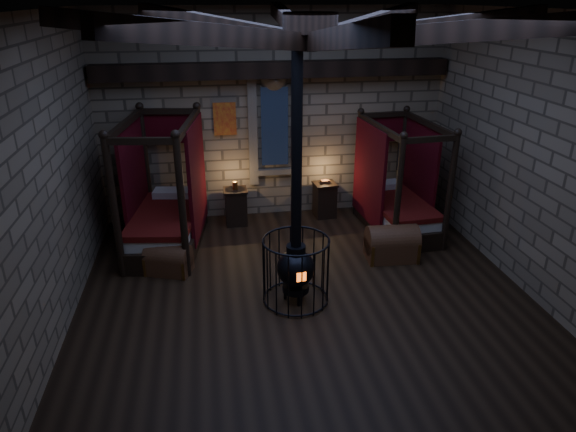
{
  "coord_description": "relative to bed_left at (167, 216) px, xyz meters",
  "views": [
    {
      "loc": [
        -1.38,
        -6.75,
        4.37
      ],
      "look_at": [
        -0.19,
        0.6,
        1.15
      ],
      "focal_mm": 32.0,
      "sensor_mm": 36.0,
      "label": 1
    }
  ],
  "objects": [
    {
      "name": "room",
      "position": [
        2.21,
        -2.17,
        3.15
      ],
      "size": [
        7.02,
        7.02,
        4.29
      ],
      "color": "black",
      "rests_on": "ground"
    },
    {
      "name": "bed_left",
      "position": [
        0.0,
        0.0,
        0.0
      ],
      "size": [
        1.52,
        2.43,
        2.39
      ],
      "rotation": [
        0.0,
        0.0,
        -0.14
      ],
      "color": "black",
      "rests_on": "ground"
    },
    {
      "name": "bed_right",
      "position": [
        4.48,
        0.0,
        -0.05
      ],
      "size": [
        1.25,
        2.17,
        2.19
      ],
      "rotation": [
        0.0,
        0.0,
        0.07
      ],
      "color": "black",
      "rests_on": "ground"
    },
    {
      "name": "trunk_left",
      "position": [
        0.06,
        -1.09,
        -0.35
      ],
      "size": [
        0.85,
        0.69,
        0.54
      ],
      "rotation": [
        0.0,
        0.0,
        -0.35
      ],
      "color": "brown",
      "rests_on": "ground"
    },
    {
      "name": "trunk_right",
      "position": [
        3.97,
        -1.22,
        -0.3
      ],
      "size": [
        0.92,
        0.61,
        0.65
      ],
      "rotation": [
        0.0,
        0.0,
        -0.05
      ],
      "color": "brown",
      "rests_on": "ground"
    },
    {
      "name": "nightstand_left",
      "position": [
        1.33,
        0.76,
        -0.2
      ],
      "size": [
        0.47,
        0.45,
        0.92
      ],
      "rotation": [
        0.0,
        0.0,
        0.0
      ],
      "color": "black",
      "rests_on": "ground"
    },
    {
      "name": "nightstand_right",
      "position": [
        3.22,
        0.86,
        -0.21
      ],
      "size": [
        0.5,
        0.48,
        0.81
      ],
      "rotation": [
        0.0,
        0.0,
        0.09
      ],
      "color": "black",
      "rests_on": "ground"
    },
    {
      "name": "stove",
      "position": [
        2.04,
        -2.3,
        0.04
      ],
      "size": [
        1.02,
        1.02,
        4.05
      ],
      "rotation": [
        0.0,
        0.0,
        0.13
      ],
      "color": "black",
      "rests_on": "ground"
    }
  ]
}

